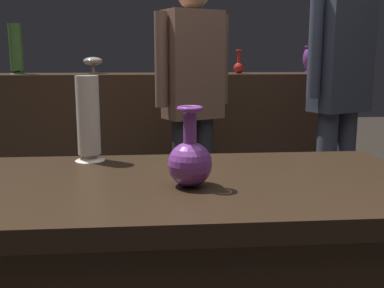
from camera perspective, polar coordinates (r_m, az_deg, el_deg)
back_display_shelf at (r=3.41m, az=-3.11°, el=0.34°), size 2.60×0.40×0.99m
vase_centerpiece at (r=1.13m, az=-0.26°, el=-1.97°), size 0.11×0.11×0.20m
vase_tall_behind at (r=1.43m, az=-12.66°, el=2.82°), size 0.09×0.09×0.26m
shelf_vase_right at (r=3.37m, az=5.80°, el=9.52°), size 0.08×0.08×0.17m
shelf_vase_center at (r=3.35m, az=-3.21°, el=9.79°), size 0.08×0.08×0.12m
shelf_vase_left at (r=3.42m, az=-12.11°, el=9.91°), size 0.14×0.14×0.12m
shelf_vase_far_left at (r=3.49m, az=-20.88°, el=10.82°), size 0.11×0.11×0.34m
shelf_vase_far_right at (r=3.49m, az=14.41°, el=10.19°), size 0.11×0.11×0.20m
visitor_center_back at (r=2.66m, az=0.11°, el=6.23°), size 0.43×0.30×1.54m
visitor_near_right at (r=2.67m, az=17.81°, el=7.25°), size 0.43×0.30×1.65m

